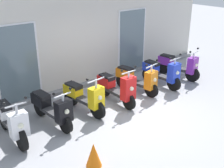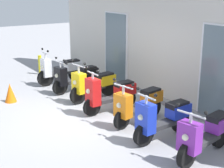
# 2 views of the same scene
# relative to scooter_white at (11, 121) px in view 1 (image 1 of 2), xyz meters

# --- Properties ---
(ground_plane) EXTENTS (40.00, 40.00, 0.00)m
(ground_plane) POSITION_rel_scooter_white_xyz_m (2.98, -0.93, -0.47)
(ground_plane) COLOR #939399
(storefront_facade) EXTENTS (10.94, 0.50, 3.92)m
(storefront_facade) POSITION_rel_scooter_white_xyz_m (2.98, 1.75, 1.44)
(storefront_facade) COLOR beige
(storefront_facade) RESTS_ON ground_plane
(scooter_white) EXTENTS (0.52, 1.61, 1.20)m
(scooter_white) POSITION_rel_scooter_white_xyz_m (0.00, 0.00, 0.00)
(scooter_white) COLOR black
(scooter_white) RESTS_ON ground_plane
(scooter_black) EXTENTS (0.52, 1.62, 1.11)m
(scooter_black) POSITION_rel_scooter_white_xyz_m (1.03, 0.04, -0.01)
(scooter_black) COLOR black
(scooter_black) RESTS_ON ground_plane
(scooter_yellow) EXTENTS (0.62, 1.58, 1.20)m
(scooter_yellow) POSITION_rel_scooter_white_xyz_m (2.00, 0.07, -0.00)
(scooter_yellow) COLOR black
(scooter_yellow) RESTS_ON ground_plane
(scooter_red) EXTENTS (0.55, 1.57, 1.22)m
(scooter_red) POSITION_rel_scooter_white_xyz_m (3.03, -0.07, 0.03)
(scooter_red) COLOR black
(scooter_red) RESTS_ON ground_plane
(scooter_orange) EXTENTS (0.68, 1.56, 1.13)m
(scooter_orange) POSITION_rel_scooter_white_xyz_m (3.99, 0.12, -0.00)
(scooter_orange) COLOR black
(scooter_orange) RESTS_ON ground_plane
(scooter_blue) EXTENTS (0.58, 1.54, 1.17)m
(scooter_blue) POSITION_rel_scooter_white_xyz_m (4.97, -0.01, 0.00)
(scooter_blue) COLOR black
(scooter_blue) RESTS_ON ground_plane
(scooter_purple) EXTENTS (0.69, 1.63, 1.14)m
(scooter_purple) POSITION_rel_scooter_white_xyz_m (5.98, 0.13, -0.01)
(scooter_purple) COLOR black
(scooter_purple) RESTS_ON ground_plane
(traffic_cone) EXTENTS (0.32, 0.32, 0.52)m
(traffic_cone) POSITION_rel_scooter_white_xyz_m (0.89, -1.94, -0.21)
(traffic_cone) COLOR orange
(traffic_cone) RESTS_ON ground_plane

